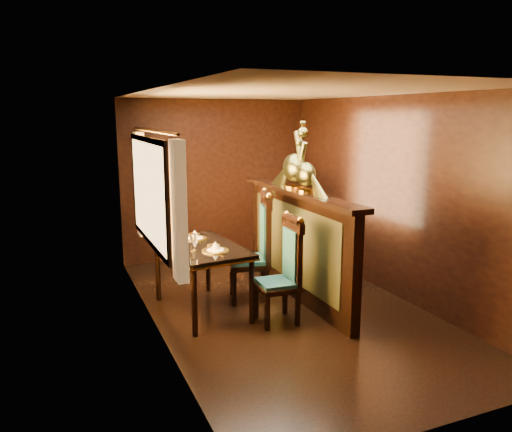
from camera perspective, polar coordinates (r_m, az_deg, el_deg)
The scene contains 8 objects.
ground at distance 6.03m, azimuth 3.23°, elevation -10.53°, with size 5.00×5.00×0.00m, color black.
room_shell at distance 5.61m, azimuth 2.55°, elevation 4.55°, with size 3.04×5.04×2.52m.
partition at distance 6.20m, azimuth 4.76°, elevation -2.98°, with size 0.26×2.70×1.36m.
dining_table at distance 5.77m, azimuth -6.33°, elevation -4.08°, with size 0.95×1.41×0.99m.
chair_left at distance 5.50m, azimuth 3.48°, elevation -5.76°, with size 0.46×0.49×1.21m.
chair_right at distance 6.10m, azimuth 0.40°, elevation -3.16°, with size 0.61×0.63×1.37m.
peacock_left at distance 5.88m, azimuth 5.74°, elevation 6.01°, with size 0.22×0.58×0.69m, color #1B5334, non-canonical shape.
peacock_right at distance 6.13m, azimuth 4.42°, elevation 6.94°, with size 0.26×0.70×0.83m, color #1B5334, non-canonical shape.
Camera 1 is at (-2.47, -5.01, 2.27)m, focal length 35.00 mm.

